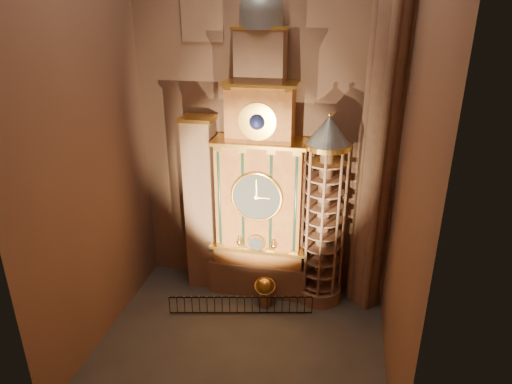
% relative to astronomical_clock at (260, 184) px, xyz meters
% --- Properties ---
extents(floor, '(14.00, 14.00, 0.00)m').
position_rel_astronomical_clock_xyz_m(floor, '(0.00, -4.96, -6.68)').
color(floor, '#383330').
rests_on(floor, ground).
extents(wall_back, '(22.00, 0.00, 22.00)m').
position_rel_astronomical_clock_xyz_m(wall_back, '(0.00, 1.04, 4.32)').
color(wall_back, '#835C46').
rests_on(wall_back, floor).
extents(wall_left, '(0.00, 22.00, 22.00)m').
position_rel_astronomical_clock_xyz_m(wall_left, '(-7.00, -4.96, 4.32)').
color(wall_left, '#835C46').
rests_on(wall_left, floor).
extents(wall_right, '(0.00, 22.00, 22.00)m').
position_rel_astronomical_clock_xyz_m(wall_right, '(7.00, -4.96, 4.32)').
color(wall_right, '#835C46').
rests_on(wall_right, floor).
extents(astronomical_clock, '(5.60, 2.41, 16.70)m').
position_rel_astronomical_clock_xyz_m(astronomical_clock, '(0.00, 0.00, 0.00)').
color(astronomical_clock, '#8C634C').
rests_on(astronomical_clock, floor).
extents(portrait_tower, '(1.80, 1.60, 10.20)m').
position_rel_astronomical_clock_xyz_m(portrait_tower, '(-3.40, 0.02, -1.53)').
color(portrait_tower, '#8C634C').
rests_on(portrait_tower, floor).
extents(stair_turret, '(2.50, 2.50, 10.80)m').
position_rel_astronomical_clock_xyz_m(stair_turret, '(3.50, -0.26, -1.41)').
color(stair_turret, '#8C634C').
rests_on(stair_turret, floor).
extents(gothic_pier, '(2.04, 2.04, 22.00)m').
position_rel_astronomical_clock_xyz_m(gothic_pier, '(6.10, 0.04, 4.32)').
color(gothic_pier, '#8C634C').
rests_on(gothic_pier, floor).
extents(celestial_globe, '(1.34, 1.29, 1.72)m').
position_rel_astronomical_clock_xyz_m(celestial_globe, '(0.59, -1.58, -5.65)').
color(celestial_globe, '#8C634C').
rests_on(celestial_globe, floor).
extents(iron_railing, '(7.60, 1.59, 1.07)m').
position_rel_astronomical_clock_xyz_m(iron_railing, '(-0.53, -2.70, -6.09)').
color(iron_railing, black).
rests_on(iron_railing, floor).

